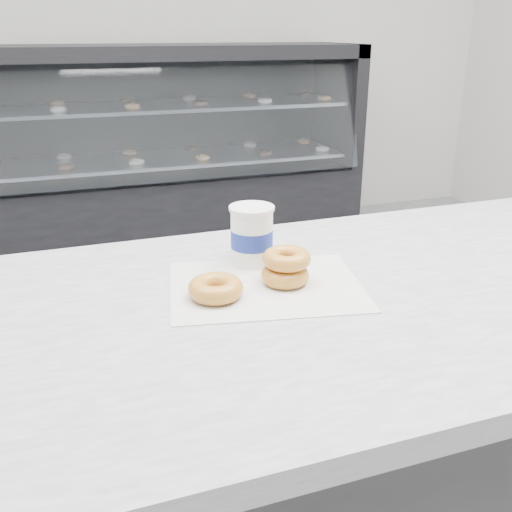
{
  "coord_description": "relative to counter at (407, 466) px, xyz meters",
  "views": [
    {
      "loc": [
        -0.63,
        -1.41,
        1.33
      ],
      "look_at": [
        -0.32,
        -0.52,
        0.95
      ],
      "focal_mm": 40.0,
      "sensor_mm": 36.0,
      "label": 1
    }
  ],
  "objects": [
    {
      "name": "display_case",
      "position": [
        0.0,
        2.72,
        0.04
      ],
      "size": [
        2.4,
        0.74,
        1.25
      ],
      "color": "black",
      "rests_on": "ground"
    },
    {
      "name": "coffee_cup",
      "position": [
        -0.3,
        0.17,
        0.51
      ],
      "size": [
        0.1,
        0.1,
        0.12
      ],
      "rotation": [
        0.0,
        0.0,
        0.19
      ],
      "color": "white",
      "rests_on": "counter"
    },
    {
      "name": "donut_stack",
      "position": [
        -0.27,
        0.06,
        0.48
      ],
      "size": [
        0.09,
        0.09,
        0.06
      ],
      "color": "gold",
      "rests_on": "wax_paper"
    },
    {
      "name": "donut_single",
      "position": [
        -0.41,
        0.04,
        0.47
      ],
      "size": [
        0.12,
        0.12,
        0.03
      ],
      "primitive_type": "torus",
      "rotation": [
        0.0,
        0.0,
        -0.38
      ],
      "color": "gold",
      "rests_on": "wax_paper"
    },
    {
      "name": "counter",
      "position": [
        0.0,
        0.0,
        0.0
      ],
      "size": [
        3.06,
        0.76,
        0.9
      ],
      "color": "#333335",
      "rests_on": "ground"
    },
    {
      "name": "ground",
      "position": [
        0.0,
        0.6,
        -0.45
      ],
      "size": [
        5.0,
        5.0,
        0.0
      ],
      "primitive_type": "plane",
      "color": "gray",
      "rests_on": "ground"
    },
    {
      "name": "wax_paper",
      "position": [
        -0.31,
        0.06,
        0.45
      ],
      "size": [
        0.38,
        0.32,
        0.0
      ],
      "primitive_type": "cube",
      "rotation": [
        0.0,
        0.0,
        -0.19
      ],
      "color": "silver",
      "rests_on": "counter"
    }
  ]
}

